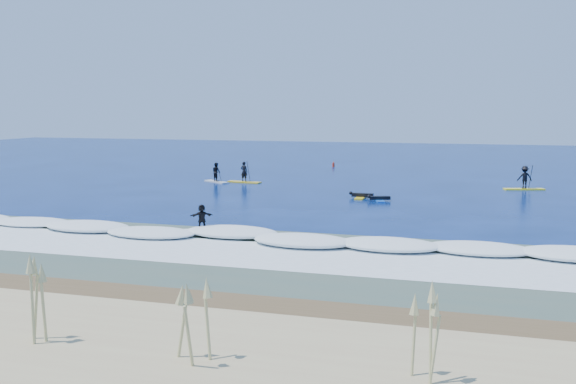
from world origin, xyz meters
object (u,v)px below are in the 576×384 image
(sup_paddler_left, at_px, (244,175))
(marker_buoy, at_px, (333,165))
(wave_surfer, at_px, (202,219))
(prone_paddler_far, at_px, (379,199))
(sup_paddler_center, at_px, (216,174))
(sup_paddler_right, at_px, (525,179))
(prone_paddler_near, at_px, (361,196))

(sup_paddler_left, xyz_separation_m, marker_buoy, (4.30, 16.63, -0.39))
(marker_buoy, bearing_deg, sup_paddler_left, -104.48)
(wave_surfer, bearing_deg, prone_paddler_far, 30.08)
(sup_paddler_left, bearing_deg, marker_buoy, 83.38)
(sup_paddler_center, relative_size, wave_surfer, 1.46)
(sup_paddler_right, distance_m, wave_surfer, 29.28)
(prone_paddler_far, bearing_deg, sup_paddler_center, 45.57)
(sup_paddler_left, relative_size, sup_paddler_center, 1.12)
(sup_paddler_left, height_order, sup_paddler_center, sup_paddler_left)
(sup_paddler_right, bearing_deg, wave_surfer, -142.25)
(sup_paddler_center, xyz_separation_m, prone_paddler_far, (15.26, -7.31, -0.60))
(marker_buoy, bearing_deg, prone_paddler_near, -73.01)
(prone_paddler_near, bearing_deg, sup_paddler_left, 60.31)
(sup_paddler_center, xyz_separation_m, prone_paddler_near, (13.84, -6.23, -0.58))
(sup_paddler_left, bearing_deg, wave_surfer, -67.45)
(sup_paddler_center, xyz_separation_m, marker_buoy, (6.71, 17.08, -0.47))
(sup_paddler_center, height_order, sup_paddler_right, sup_paddler_right)
(sup_paddler_left, distance_m, prone_paddler_far, 15.02)
(prone_paddler_near, height_order, marker_buoy, marker_buoy)
(prone_paddler_near, distance_m, wave_surfer, 16.36)
(sup_paddler_right, bearing_deg, prone_paddler_far, -153.41)
(wave_surfer, bearing_deg, sup_paddler_center, 77.26)
(sup_paddler_right, bearing_deg, prone_paddler_near, -160.52)
(sup_paddler_center, bearing_deg, marker_buoy, 102.02)
(sup_paddler_center, relative_size, sup_paddler_right, 0.86)
(sup_paddler_center, distance_m, prone_paddler_far, 16.94)
(sup_paddler_left, height_order, prone_paddler_near, sup_paddler_left)
(prone_paddler_near, distance_m, prone_paddler_far, 1.79)
(prone_paddler_near, bearing_deg, marker_buoy, 17.61)
(sup_paddler_left, height_order, marker_buoy, sup_paddler_left)
(sup_paddler_left, relative_size, wave_surfer, 1.64)
(sup_paddler_center, bearing_deg, prone_paddler_far, 7.88)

